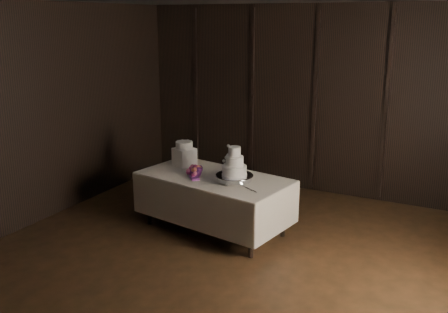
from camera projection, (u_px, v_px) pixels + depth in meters
room at (209, 150)px, 4.96m from camera, size 6.08×7.08×3.08m
display_table at (214, 201)px, 6.66m from camera, size 2.13×1.36×0.76m
cake_stand at (234, 178)px, 6.33m from camera, size 0.58×0.58×0.09m
wedding_cake at (232, 164)px, 6.28m from camera, size 0.36×0.31×0.37m
bouquet at (196, 171)px, 6.57m from camera, size 0.48×0.48×0.19m
box_pedestal at (184, 157)px, 7.02m from camera, size 0.34×0.34×0.25m
small_cake at (184, 145)px, 6.98m from camera, size 0.31×0.31×0.10m
cake_knife at (246, 188)px, 6.11m from camera, size 0.33×0.22×0.01m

